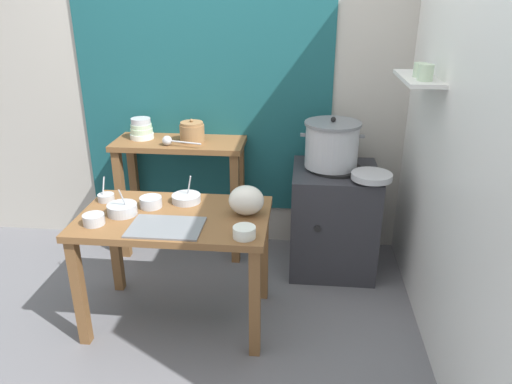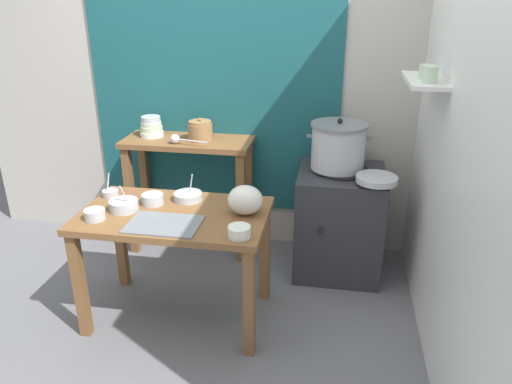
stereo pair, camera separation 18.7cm
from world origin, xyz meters
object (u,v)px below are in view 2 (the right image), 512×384
Objects in this scene: ladle at (177,139)px; prep_bowl_3 at (110,193)px; clay_pot at (200,131)px; steamer_pot at (338,146)px; bowl_stack_enamel at (151,127)px; prep_bowl_4 at (188,196)px; wide_pan at (377,179)px; back_shelf_table at (189,167)px; prep_bowl_5 at (239,231)px; prep_bowl_2 at (95,214)px; plastic_bag at (245,200)px; prep_bowl_1 at (124,205)px; prep_bowl_0 at (153,199)px; serving_tray at (164,224)px; prep_table at (175,229)px; stove_block at (339,221)px.

ladle is 0.68m from prep_bowl_3.
steamer_pot is at bearing -6.24° from clay_pot.
bowl_stack_enamel is 0.91m from prep_bowl_4.
clay_pot reaches higher than wide_pan.
steamer_pot reaches higher than back_shelf_table.
bowl_stack_enamel is 0.99× the size of prep_bowl_4.
prep_bowl_5 is at bearing -23.44° from prep_bowl_3.
steamer_pot is 1.09m from prep_bowl_4.
plastic_bag is at bearing 14.78° from prep_bowl_2.
prep_bowl_1 is at bearing -103.83° from clay_pot.
prep_bowl_0 is 0.69m from prep_bowl_5.
clay_pot is (0.10, 0.00, 0.29)m from back_shelf_table.
prep_bowl_4 is (0.19, 0.10, -0.01)m from prep_bowl_0.
prep_bowl_2 is (-0.41, 0.01, 0.03)m from serving_tray.
clay_pot is 0.19m from ladle.
prep_bowl_3 is (0.00, -0.76, -0.23)m from bowl_stack_enamel.
wide_pan is 2.26× the size of prep_bowl_2.
steamer_pot is at bearing 54.41° from plastic_bag.
plastic_bag reaches higher than prep_bowl_2.
wide_pan is (1.18, 0.71, 0.07)m from serving_tray.
clay_pot is at bearing 39.46° from ladle.
prep_table is 2.75× the size of serving_tray.
prep_bowl_1 is at bearing 52.39° from prep_bowl_2.
prep_bowl_0 is (0.06, -0.67, -0.18)m from ladle.
back_shelf_table is 0.78m from prep_bowl_3.
steamer_pot is 3.59× the size of prep_bowl_5.
prep_bowl_1 is 0.39m from prep_bowl_4.
bowl_stack_enamel is at bearing 172.36° from back_shelf_table.
prep_bowl_1 is 1.44× the size of prep_bowl_2.
plastic_bag is (0.49, -0.82, -0.16)m from clay_pot.
ladle is 0.73× the size of serving_tray.
prep_bowl_3 is (-0.25, -0.60, -0.19)m from ladle.
back_shelf_table is 2.20× the size of steamer_pot.
steamer_pot is 2.13× the size of plastic_bag.
prep_bowl_1 is (-1.23, -0.79, -0.19)m from steamer_pot.
steamer_pot is 1.63× the size of wide_pan.
bowl_stack_enamel is at bearing 117.04° from prep_table.
clay_pot is at bearing 0.00° from back_shelf_table.
wide_pan reaches higher than prep_bowl_2.
plastic_bag is (0.89, -0.86, -0.16)m from bowl_stack_enamel.
prep_bowl_0 is (-1.13, -0.65, 0.37)m from stove_block.
stove_block is 3.81× the size of plastic_bag.
plastic_bag is at bearing 7.29° from prep_table.
stove_block is (1.15, -0.13, -0.30)m from back_shelf_table.
prep_bowl_0 reaches higher than prep_bowl_5.
prep_table is 0.86m from ladle.
ladle reaches higher than prep_bowl_4.
prep_table is at bearing -142.34° from stove_block.
prep_table is at bearing 90.26° from serving_tray.
prep_bowl_5 is (0.85, -0.07, 0.00)m from prep_bowl_2.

